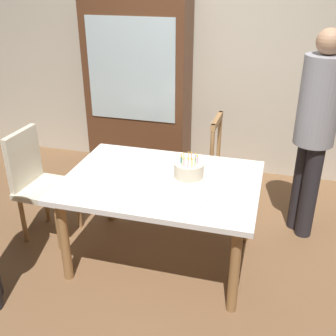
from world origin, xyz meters
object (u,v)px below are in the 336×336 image
chair_upholstered (38,179)px  person_guest (315,125)px  dining_table (162,189)px  birthday_cake (189,171)px  chair_spindle_back (197,165)px  china_cabinet (139,89)px  plate_far_side (161,164)px  plate_near_guest (214,202)px  plate_near_celebrant (99,186)px

chair_upholstered → person_guest: bearing=16.2°
dining_table → chair_upholstered: size_ratio=1.52×
birthday_cake → chair_spindle_back: chair_spindle_back is taller
chair_spindle_back → china_cabinet: 1.19m
plate_far_side → chair_upholstered: bearing=-170.9°
chair_spindle_back → person_guest: bearing=-7.7°
plate_near_guest → birthday_cake: bearing=127.8°
plate_near_guest → chair_upholstered: chair_upholstered is taller
plate_near_celebrant → chair_upholstered: size_ratio=0.23×
plate_near_celebrant → chair_spindle_back: bearing=65.2°
dining_table → plate_near_guest: (0.43, -0.23, 0.09)m
plate_near_celebrant → chair_upholstered: (-0.71, 0.30, -0.19)m
plate_far_side → china_cabinet: (-0.64, 1.32, 0.23)m
plate_near_celebrant → china_cabinet: size_ratio=0.12×
chair_upholstered → plate_far_side: bearing=9.1°
dining_table → chair_spindle_back: size_ratio=1.52×
birthday_cake → chair_upholstered: size_ratio=0.29×
plate_far_side → person_guest: size_ratio=0.13×
dining_table → plate_near_celebrant: 0.47m
plate_far_side → chair_upholstered: 1.07m
person_guest → china_cabinet: (-1.79, 0.85, -0.05)m
birthday_cake → chair_spindle_back: 0.83m
china_cabinet → plate_far_side: bearing=-64.3°
chair_upholstered → birthday_cake: bearing=0.5°
dining_table → birthday_cake: birthday_cake is taller
plate_near_celebrant → plate_near_guest: size_ratio=1.00×
plate_near_guest → china_cabinet: (-1.14, 1.79, 0.23)m
china_cabinet → person_guest: bearing=-25.4°
plate_far_side → chair_upholstered: chair_upholstered is taller
chair_spindle_back → chair_upholstered: (-1.21, -0.77, 0.07)m
birthday_cake → chair_upholstered: 1.32m
birthday_cake → person_guest: bearing=35.1°
plate_near_celebrant → person_guest: bearing=32.5°
birthday_cake → plate_near_celebrant: bearing=-151.8°
birthday_cake → plate_near_guest: size_ratio=1.27×
birthday_cake → chair_spindle_back: bearing=96.6°
birthday_cake → chair_upholstered: (-1.30, -0.01, -0.25)m
dining_table → birthday_cake: (0.19, 0.08, 0.14)m
dining_table → person_guest: size_ratio=0.82×
person_guest → chair_spindle_back: bearing=172.3°
dining_table → chair_upholstered: 1.12m
birthday_cake → person_guest: person_guest is taller
chair_spindle_back → chair_upholstered: 1.44m
plate_far_side → plate_near_celebrant: bearing=-124.7°
dining_table → birthday_cake: size_ratio=5.15×
dining_table → birthday_cake: 0.25m
plate_near_celebrant → chair_spindle_back: (0.50, 1.07, -0.27)m
plate_far_side → plate_near_guest: bearing=-42.9°
plate_far_side → chair_spindle_back: 0.68m
chair_spindle_back → person_guest: (0.98, -0.13, 0.54)m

